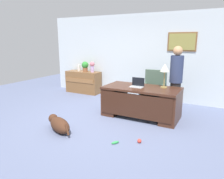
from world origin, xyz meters
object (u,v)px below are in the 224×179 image
Objects in this scene: desk at (141,101)px; armchair at (154,91)px; person_standing at (176,80)px; dog_lying at (59,124)px; dog_toy_bone at (115,143)px; laptop at (137,85)px; desk_lamp at (165,69)px; potted_plant at (85,66)px; vase_empty at (79,68)px; dog_toy_ball at (139,141)px; credenza at (83,82)px; vase_with_flowers at (92,66)px.

armchair reaches higher than desk.
armchair is 0.61× the size of person_standing.
dog_lying is 5.20× the size of dog_toy_bone.
desk_lamp is at bearing 19.32° from laptop.
potted_plant is (-2.66, 1.43, 0.57)m from desk.
laptop is 2.92m from potted_plant.
dog_lying is 2.73m from desk_lamp.
vase_empty is at bearing 167.49° from person_standing.
vase_empty is at bearing 141.08° from dog_toy_ball.
desk is 3.07m from potted_plant.
vase_empty is at bearing 179.57° from credenza.
dog_lying is 1.71m from dog_toy_ball.
vase_empty is at bearing 119.58° from dog_lying.
desk is 3.30m from vase_empty.
credenza is 1.56× the size of dog_lying.
desk_lamp reaches higher than dog_toy_ball.
dog_lying is 10.44× the size of dog_toy_ball.
vase_empty is (-3.63, 0.81, -0.01)m from person_standing.
armchair is at bearing 63.80° from dog_lying.
dog_lying is 2.56× the size of laptop.
person_standing reaches higher than dog_toy_ball.
desk_lamp is at bearing -20.79° from potted_plant.
credenza is at bearing 169.12° from armchair.
credenza is at bearing 159.79° from desk_lamp.
dog_toy_bone is (-0.39, -1.81, -1.18)m from desk_lamp.
dog_toy_bone is (0.06, -2.47, -0.45)m from armchair.
credenza is 1.20× the size of armchair.
desk is 7.74× the size of vase_empty.
vase_with_flowers is (0.40, 0.00, 0.60)m from credenza.
dog_toy_ball is at bearing -38.92° from vase_empty.
person_standing is at bearing -12.51° from vase_empty.
dog_lying is at bearing -69.31° from vase_with_flowers.
credenza reaches higher than dog_toy_ball.
credenza is (-2.76, 1.43, -0.02)m from desk.
dog_toy_ball is (0.60, -1.35, -0.77)m from laptop.
credenza is 5.36× the size of vase_empty.
laptop reaches higher than dog_lying.
person_standing reaches higher than dog_toy_bone.
dog_toy_bone is at bearing -102.21° from desk_lamp.
laptop is at bearing -28.06° from credenza.
armchair reaches higher than dog_toy_ball.
dog_lying is at bearing -177.55° from dog_toy_bone.
desk_lamp is (0.45, -0.66, 0.72)m from armchair.
vase_with_flowers is at bearing 129.22° from dog_toy_bone.
vase_empty is (-2.83, 1.41, 0.09)m from laptop.
potted_plant reaches higher than laptop.
dog_toy_ball is (0.44, -2.23, -0.44)m from armchair.
dog_lying is at bearing -129.85° from person_standing.
desk is 0.89m from armchair.
dog_toy_ball reaches higher than dog_toy_bone.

